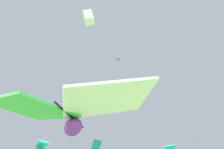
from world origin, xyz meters
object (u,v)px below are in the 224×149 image
distant_kite_white_mid_left (89,17)px  distant_kite_red_low_right (118,59)px  held_stunt_kite (68,108)px  distant_kite_teal_overhead_distant (42,147)px  distant_kite_green_high_right (196,142)px

distant_kite_white_mid_left → distant_kite_red_low_right: bearing=105.1°
held_stunt_kite → distant_kite_white_mid_left: (-6.78, 9.01, 13.38)m
distant_kite_white_mid_left → distant_kite_teal_overhead_distant: distant_kite_white_mid_left is taller
held_stunt_kite → distant_kite_red_low_right: size_ratio=3.31×
held_stunt_kite → distant_kite_white_mid_left: 17.50m
distant_kite_white_mid_left → distant_kite_red_low_right: size_ratio=2.12×
distant_kite_green_high_right → held_stunt_kite: bearing=-83.6°
distant_kite_red_low_right → distant_kite_white_mid_left: bearing=-74.9°
distant_kite_white_mid_left → distant_kite_teal_overhead_distant: (-4.63, 1.56, -10.09)m
distant_kite_white_mid_left → distant_kite_green_high_right: (2.91, 25.54, -5.07)m
distant_kite_white_mid_left → distant_kite_red_low_right: (-3.12, 11.56, 4.00)m
distant_kite_green_high_right → distant_kite_red_low_right: 17.72m
distant_kite_teal_overhead_distant → distant_kite_white_mid_left: bearing=-18.6°
held_stunt_kite → distant_kite_green_high_right: 35.74m
distant_kite_white_mid_left → distant_kite_red_low_right: distant_kite_red_low_right is taller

